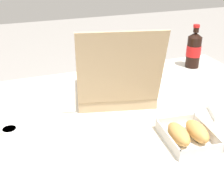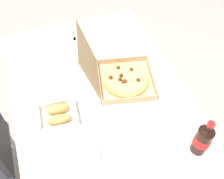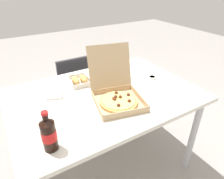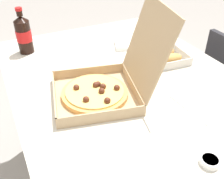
{
  "view_description": "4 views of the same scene",
  "coord_description": "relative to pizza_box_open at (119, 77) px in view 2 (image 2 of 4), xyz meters",
  "views": [
    {
      "loc": [
        0.42,
        0.93,
        1.34
      ],
      "look_at": [
        0.04,
        -0.12,
        0.8
      ],
      "focal_mm": 48.53,
      "sensor_mm": 36.0,
      "label": 1
    },
    {
      "loc": [
        -0.86,
        0.24,
        1.87
      ],
      "look_at": [
        -0.03,
        -0.07,
        0.79
      ],
      "focal_mm": 41.45,
      "sensor_mm": 36.0,
      "label": 2
    },
    {
      "loc": [
        -0.59,
        -1.09,
        1.51
      ],
      "look_at": [
        0.04,
        -0.04,
        0.79
      ],
      "focal_mm": 31.8,
      "sensor_mm": 36.0,
      "label": 3
    },
    {
      "loc": [
        0.77,
        -0.46,
        1.36
      ],
      "look_at": [
        0.03,
        -0.1,
        0.78
      ],
      "focal_mm": 41.87,
      "sensor_mm": 36.0,
      "label": 4
    }
  ],
  "objects": [
    {
      "name": "ground_plane",
      "position": [
        -0.03,
        0.13,
        -0.81
      ],
      "size": [
        10.0,
        10.0,
        0.0
      ],
      "primitive_type": "plane",
      "color": "gray"
    },
    {
      "name": "dining_table",
      "position": [
        -0.03,
        0.13,
        -0.13
      ],
      "size": [
        1.33,
        0.94,
        0.76
      ],
      "color": "silver",
      "rests_on": "ground_plane"
    },
    {
      "name": "pizza_box_open",
      "position": [
        0.0,
        0.0,
        0.0
      ],
      "size": [
        0.39,
        0.46,
        0.34
      ],
      "color": "tan",
      "rests_on": "dining_table"
    },
    {
      "name": "bread_side_box",
      "position": [
        -0.12,
        0.37,
        -0.02
      ],
      "size": [
        0.17,
        0.2,
        0.06
      ],
      "color": "white",
      "rests_on": "dining_table"
    },
    {
      "name": "cola_bottle",
      "position": [
        -0.51,
        -0.2,
        0.05
      ],
      "size": [
        0.07,
        0.07,
        0.22
      ],
      "color": "black",
      "rests_on": "dining_table"
    },
    {
      "name": "paper_menu",
      "position": [
        0.21,
        0.3,
        -0.05
      ],
      "size": [
        0.22,
        0.17,
        0.0
      ],
      "primitive_type": "cube",
      "rotation": [
        0.0,
        0.0,
        0.08
      ],
      "color": "white",
      "rests_on": "dining_table"
    },
    {
      "name": "napkin_pile",
      "position": [
        -0.35,
        0.28,
        -0.04
      ],
      "size": [
        0.14,
        0.14,
        0.02
      ],
      "primitive_type": "cube",
      "rotation": [
        0.0,
        0.0,
        -0.37
      ],
      "color": "white",
      "rests_on": "dining_table"
    },
    {
      "name": "dipping_sauce_cup",
      "position": [
        0.43,
        0.13,
        -0.04
      ],
      "size": [
        0.06,
        0.06,
        0.02
      ],
      "color": "white",
      "rests_on": "dining_table"
    }
  ]
}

